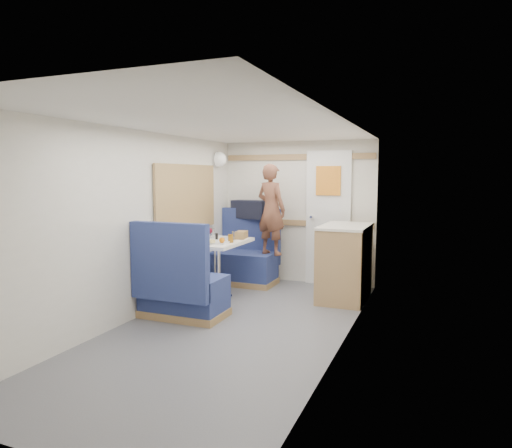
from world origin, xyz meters
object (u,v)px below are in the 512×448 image
at_px(tumbler_left, 197,239).
at_px(duffel_bag, 251,209).
at_px(galley_counter, 345,262).
at_px(bench_near, 181,291).
at_px(tumbler_right, 235,235).
at_px(tray, 220,242).
at_px(tumbler_mid, 212,233).
at_px(salt_grinder, 209,238).
at_px(dinette_table, 217,253).
at_px(pepper_grinder, 217,237).
at_px(beer_glass, 231,238).
at_px(bench_far, 245,262).
at_px(person, 271,210).
at_px(wine_glass, 209,231).
at_px(orange_fruit, 222,240).
at_px(bread_loaf, 241,235).
at_px(dome_light, 219,159).
at_px(cheese_block, 211,241).

bearing_deg(tumbler_left, duffel_bag, 86.05).
xyz_separation_m(galley_counter, duffel_bag, (-1.49, 0.57, 0.56)).
distance_m(bench_near, tumbler_right, 1.18).
height_order(tray, tumbler_right, tumbler_right).
relative_size(tumbler_mid, salt_grinder, 1.33).
bearing_deg(tumbler_right, bench_near, -97.27).
bearing_deg(tumbler_mid, dinette_table, -49.54).
distance_m(dinette_table, pepper_grinder, 0.20).
relative_size(beer_glass, pepper_grinder, 1.06).
height_order(bench_far, pepper_grinder, bench_far).
bearing_deg(pepper_grinder, duffel_bag, 90.25).
distance_m(duffel_bag, tumbler_right, 0.96).
distance_m(tumbler_mid, salt_grinder, 0.31).
bearing_deg(pepper_grinder, beer_glass, -17.39).
distance_m(tumbler_mid, beer_glass, 0.50).
distance_m(person, wine_glass, 1.01).
xyz_separation_m(galley_counter, orange_fruit, (-1.28, -0.80, 0.31)).
bearing_deg(bread_loaf, tumbler_right, -121.90).
xyz_separation_m(tumbler_right, beer_glass, (0.08, -0.28, -0.00)).
distance_m(duffel_bag, wine_glass, 1.21).
distance_m(bench_far, galley_counter, 1.51).
bearing_deg(tumbler_mid, bench_near, -79.94).
distance_m(dinette_table, tumbler_right, 0.33).
height_order(dinette_table, bench_far, bench_far).
height_order(tray, tumbler_mid, tumbler_mid).
height_order(wine_glass, tumbler_right, wine_glass).
bearing_deg(person, dinette_table, 81.80).
bearing_deg(bench_near, bench_far, 90.00).
xyz_separation_m(dome_light, person, (0.81, -0.06, -0.69)).
xyz_separation_m(person, orange_fruit, (-0.23, -1.04, -0.29)).
distance_m(bench_far, dome_light, 1.50).
height_order(tumbler_mid, tumbler_right, tumbler_mid).
bearing_deg(cheese_block, pepper_grinder, 102.69).
relative_size(dinette_table, dome_light, 4.60).
bearing_deg(salt_grinder, dome_light, 108.46).
bearing_deg(dinette_table, bread_loaf, 57.35).
bearing_deg(dinette_table, dome_light, 114.65).
relative_size(tray, salt_grinder, 3.51).
relative_size(galley_counter, bread_loaf, 4.11).
bearing_deg(cheese_block, dinette_table, 100.34).
xyz_separation_m(dome_light, beer_glass, (0.60, -0.91, -0.98)).
xyz_separation_m(orange_fruit, beer_glass, (0.03, 0.19, -0.00)).
bearing_deg(tumbler_left, beer_glass, 36.26).
height_order(tumbler_mid, bread_loaf, tumbler_mid).
relative_size(tumbler_right, salt_grinder, 1.16).
height_order(galley_counter, duffel_bag, duffel_bag).
relative_size(dome_light, galley_counter, 0.22).
height_order(galley_counter, person, person).
bearing_deg(pepper_grinder, tumbler_mid, 129.34).
xyz_separation_m(duffel_bag, beer_glass, (0.23, -1.18, -0.26)).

